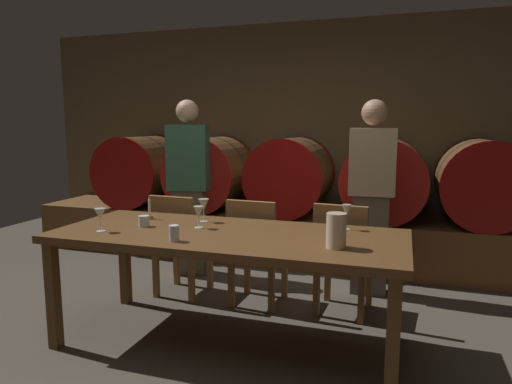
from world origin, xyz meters
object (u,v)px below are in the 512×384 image
Objects in this scene: candle_center at (150,213)px; cup_right at (174,233)px; dining_table at (227,243)px; wine_barrel_center at (291,176)px; wine_glass_far_left at (100,215)px; chair_right at (342,254)px; wine_barrel_far_right at (482,183)px; wine_barrel_far_left at (142,171)px; wine_glass_far_right at (347,212)px; guest_left at (189,186)px; wine_barrel_right at (385,179)px; wine_barrel_left at (212,173)px; guest_right at (372,196)px; pitcher at (336,231)px; chair_center at (255,247)px; wine_glass_center_right at (198,213)px; wine_glass_center_left at (204,205)px; chair_left at (178,240)px; cup_left at (144,221)px.

cup_right is at bearing -47.66° from candle_center.
dining_table is at bearing -17.77° from candle_center.
wine_glass_far_left is at bearing -107.65° from wine_barrel_center.
candle_center is at bearing 162.23° from dining_table.
wine_barrel_center is 1.01× the size of chair_right.
wine_barrel_far_right is at bearing 41.45° from wine_glass_far_left.
wine_barrel_far_left reaches higher than chair_right.
guest_left is at bearing 149.83° from wine_glass_far_right.
wine_barrel_right reaches higher than cup_right.
wine_barrel_far_left is 1.00× the size of wine_barrel_center.
guest_right is at bearing -23.42° from wine_barrel_left.
wine_barrel_center reaches higher than dining_table.
pitcher is at bearing -14.89° from candle_center.
wine_barrel_center is at bearing -85.00° from chair_center.
chair_right is 5.88× the size of wine_glass_center_right.
wine_glass_far_right is at bearing -95.71° from wine_barrel_right.
candle_center is at bearing -175.78° from wine_glass_center_left.
wine_glass_far_right is (1.44, -0.36, 0.40)m from chair_left.
cup_left is (0.10, -0.24, -0.01)m from candle_center.
guest_left is at bearing 102.61° from cup_left.
wine_barrel_far_right reaches higher than wine_glass_center_left.
wine_barrel_left is 0.93m from wine_barrel_center.
wine_barrel_far_left is 2.93m from chair_right.
chair_center is 1.25m from wine_glass_far_left.
wine_barrel_far_left is 1.00× the size of wine_barrel_left.
wine_barrel_left is at bearing 100.67° from cup_left.
pitcher is at bearing -12.00° from dining_table.
wine_glass_center_left is 0.57m from cup_right.
wine_glass_far_right is (2.62, -1.74, -0.03)m from wine_barrel_far_left.
wine_barrel_right is 2.29m from wine_glass_center_right.
wine_barrel_left is 1.90m from wine_barrel_right.
cup_left is (-0.33, -0.27, -0.08)m from wine_glass_center_left.
guest_left is (-0.87, 0.59, 0.38)m from chair_center.
chair_center is 1.10m from guest_right.
wine_barrel_far_left is 2.84m from guest_right.
wine_barrel_right is at bearing 56.75° from wine_glass_center_left.
cup_left is (-1.51, -2.07, -0.11)m from wine_barrel_right.
guest_left is 17.30× the size of cup_right.
wine_glass_center_left reaches higher than chair_left.
wine_barrel_far_left is at bearing 123.08° from candle_center.
chair_center is 0.63m from wine_glass_center_left.
wine_barrel_far_right is at bearing 58.45° from wine_glass_far_right.
wine_glass_center_left is at bearing -68.28° from wine_barrel_left.
guest_right reaches higher than wine_barrel_right.
wine_barrel_right is 0.52× the size of guest_left.
wine_glass_far_left is (-0.77, -0.90, 0.39)m from chair_center.
wine_barrel_far_right is 3.10m from candle_center.
wine_glass_center_right is at bearing 41.06° from chair_right.
chair_left reaches higher than cup_right.
guest_left reaches higher than candle_center.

